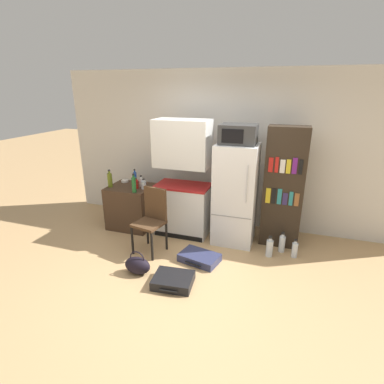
{
  "coord_description": "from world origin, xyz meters",
  "views": [
    {
      "loc": [
        1.08,
        -3.07,
        2.38
      ],
      "look_at": [
        -0.22,
        0.85,
        0.93
      ],
      "focal_mm": 28.0,
      "sensor_mm": 36.0,
      "label": 1
    }
  ],
  "objects_px": {
    "bottle_milk_white": "(141,182)",
    "kitchen_hutch": "(183,182)",
    "bottle_blue_soda": "(135,178)",
    "bowl": "(125,181)",
    "bottle_clear_short": "(144,184)",
    "water_bottle_front": "(270,248)",
    "suitcase_small_flat": "(200,258)",
    "bookshelf": "(283,188)",
    "microwave": "(238,134)",
    "refrigerator": "(235,195)",
    "water_bottle_back": "(282,244)",
    "bottle_ketchup_red": "(136,184)",
    "bottle_olive_oil": "(110,180)",
    "chair": "(152,215)",
    "bottle_green_tall": "(134,184)",
    "handbag": "(138,265)",
    "suitcase_large_flat": "(173,280)",
    "side_table": "(132,206)",
    "water_bottle_middle": "(295,250)"
  },
  "relations": [
    {
      "from": "bottle_milk_white",
      "to": "kitchen_hutch",
      "type": "bearing_deg",
      "value": 1.26
    },
    {
      "from": "bottle_blue_soda",
      "to": "bottle_milk_white",
      "type": "bearing_deg",
      "value": -29.62
    },
    {
      "from": "kitchen_hutch",
      "to": "bowl",
      "type": "distance_m",
      "value": 1.19
    },
    {
      "from": "bottle_clear_short",
      "to": "water_bottle_front",
      "type": "xyz_separation_m",
      "value": [
        2.15,
        -0.25,
        -0.69
      ]
    },
    {
      "from": "suitcase_small_flat",
      "to": "bookshelf",
      "type": "bearing_deg",
      "value": 54.41
    },
    {
      "from": "microwave",
      "to": "bottle_milk_white",
      "type": "distance_m",
      "value": 1.87
    },
    {
      "from": "refrigerator",
      "to": "water_bottle_back",
      "type": "distance_m",
      "value": 1.02
    },
    {
      "from": "bottle_ketchup_red",
      "to": "water_bottle_back",
      "type": "distance_m",
      "value": 2.55
    },
    {
      "from": "microwave",
      "to": "bookshelf",
      "type": "bearing_deg",
      "value": 11.13
    },
    {
      "from": "bottle_olive_oil",
      "to": "water_bottle_front",
      "type": "bearing_deg",
      "value": -3.23
    },
    {
      "from": "refrigerator",
      "to": "bottle_clear_short",
      "type": "relative_size",
      "value": 9.2
    },
    {
      "from": "chair",
      "to": "bottle_milk_white",
      "type": "bearing_deg",
      "value": 139.31
    },
    {
      "from": "bottle_green_tall",
      "to": "bookshelf",
      "type": "bearing_deg",
      "value": 10.41
    },
    {
      "from": "bottle_olive_oil",
      "to": "bottle_clear_short",
      "type": "xyz_separation_m",
      "value": [
        0.59,
        0.1,
        -0.06
      ]
    },
    {
      "from": "kitchen_hutch",
      "to": "bottle_blue_soda",
      "type": "bearing_deg",
      "value": 175.15
    },
    {
      "from": "kitchen_hutch",
      "to": "bottle_milk_white",
      "type": "distance_m",
      "value": 0.76
    },
    {
      "from": "bottle_olive_oil",
      "to": "bottle_clear_short",
      "type": "bearing_deg",
      "value": 9.11
    },
    {
      "from": "kitchen_hutch",
      "to": "refrigerator",
      "type": "height_order",
      "value": "kitchen_hutch"
    },
    {
      "from": "bottle_blue_soda",
      "to": "bowl",
      "type": "xyz_separation_m",
      "value": [
        -0.25,
        0.06,
        -0.1
      ]
    },
    {
      "from": "kitchen_hutch",
      "to": "bottle_green_tall",
      "type": "bearing_deg",
      "value": -157.03
    },
    {
      "from": "bottle_ketchup_red",
      "to": "bottle_milk_white",
      "type": "bearing_deg",
      "value": 65.8
    },
    {
      "from": "bottle_milk_white",
      "to": "microwave",
      "type": "bearing_deg",
      "value": -0.25
    },
    {
      "from": "bottle_ketchup_red",
      "to": "bowl",
      "type": "xyz_separation_m",
      "value": [
        -0.37,
        0.26,
        -0.06
      ]
    },
    {
      "from": "handbag",
      "to": "water_bottle_back",
      "type": "bearing_deg",
      "value": 33.52
    },
    {
      "from": "refrigerator",
      "to": "bottle_olive_oil",
      "type": "relative_size",
      "value": 5.21
    },
    {
      "from": "handbag",
      "to": "water_bottle_back",
      "type": "height_order",
      "value": "handbag"
    },
    {
      "from": "chair",
      "to": "water_bottle_back",
      "type": "height_order",
      "value": "chair"
    },
    {
      "from": "bottle_blue_soda",
      "to": "bottle_ketchup_red",
      "type": "height_order",
      "value": "bottle_blue_soda"
    },
    {
      "from": "chair",
      "to": "water_bottle_back",
      "type": "relative_size",
      "value": 3.03
    },
    {
      "from": "kitchen_hutch",
      "to": "suitcase_large_flat",
      "type": "distance_m",
      "value": 1.7
    },
    {
      "from": "refrigerator",
      "to": "suitcase_small_flat",
      "type": "relative_size",
      "value": 2.58
    },
    {
      "from": "bottle_olive_oil",
      "to": "handbag",
      "type": "height_order",
      "value": "bottle_olive_oil"
    },
    {
      "from": "bottle_milk_white",
      "to": "bottle_clear_short",
      "type": "bearing_deg",
      "value": -41.08
    },
    {
      "from": "bottle_clear_short",
      "to": "water_bottle_front",
      "type": "relative_size",
      "value": 0.53
    },
    {
      "from": "side_table",
      "to": "water_bottle_middle",
      "type": "distance_m",
      "value": 2.81
    },
    {
      "from": "kitchen_hutch",
      "to": "bottle_blue_soda",
      "type": "xyz_separation_m",
      "value": [
        -0.93,
        0.08,
        -0.03
      ]
    },
    {
      "from": "kitchen_hutch",
      "to": "water_bottle_back",
      "type": "xyz_separation_m",
      "value": [
        1.65,
        -0.16,
        -0.77
      ]
    },
    {
      "from": "bottle_blue_soda",
      "to": "side_table",
      "type": "bearing_deg",
      "value": -101.28
    },
    {
      "from": "side_table",
      "to": "bottle_ketchup_red",
      "type": "relative_size",
      "value": 4.06
    },
    {
      "from": "bowl",
      "to": "suitcase_small_flat",
      "type": "distance_m",
      "value": 2.09
    },
    {
      "from": "bookshelf",
      "to": "kitchen_hutch",
      "type": "bearing_deg",
      "value": -175.87
    },
    {
      "from": "bottle_green_tall",
      "to": "bottle_clear_short",
      "type": "bearing_deg",
      "value": 73.56
    },
    {
      "from": "water_bottle_middle",
      "to": "water_bottle_back",
      "type": "xyz_separation_m",
      "value": [
        -0.19,
        0.1,
        0.02
      ]
    },
    {
      "from": "suitcase_large_flat",
      "to": "water_bottle_middle",
      "type": "height_order",
      "value": "water_bottle_middle"
    },
    {
      "from": "refrigerator",
      "to": "suitcase_small_flat",
      "type": "distance_m",
      "value": 1.13
    },
    {
      "from": "bottle_olive_oil",
      "to": "chair",
      "type": "xyz_separation_m",
      "value": [
        1.03,
        -0.5,
        -0.31
      ]
    },
    {
      "from": "side_table",
      "to": "suitcase_large_flat",
      "type": "relative_size",
      "value": 1.42
    },
    {
      "from": "bottle_green_tall",
      "to": "chair",
      "type": "relative_size",
      "value": 0.32
    },
    {
      "from": "bottle_green_tall",
      "to": "chair",
      "type": "bearing_deg",
      "value": -37.53
    },
    {
      "from": "bottle_green_tall",
      "to": "handbag",
      "type": "height_order",
      "value": "bottle_green_tall"
    }
  ]
}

